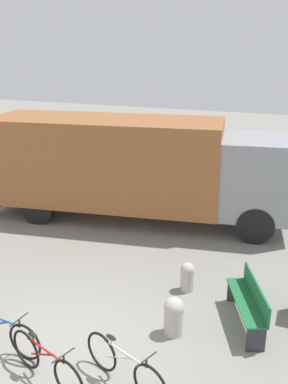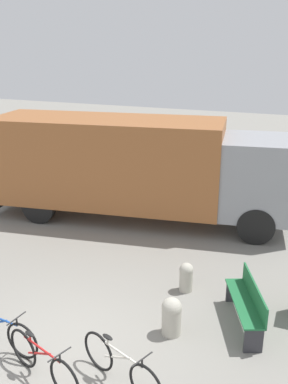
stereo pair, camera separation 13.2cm
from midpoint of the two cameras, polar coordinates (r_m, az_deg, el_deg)
ground_plane at (r=8.32m, az=-12.04°, el=-20.19°), size 60.00×60.00×0.00m
delivery_truck at (r=13.02m, az=-1.54°, el=3.68°), size 9.40×3.74×3.13m
park_bench at (r=8.75m, az=13.44°, el=-13.96°), size 1.04×1.73×0.91m
bicycle_near at (r=8.42m, az=-18.95°, el=-17.15°), size 1.79×0.44×0.79m
bicycle_middle at (r=7.56m, az=-13.45°, el=-21.29°), size 1.72×0.67×0.79m
bicycle_far at (r=7.33m, az=-3.16°, el=-22.18°), size 1.70×0.72×0.79m
bollard_near_bench at (r=8.36m, az=3.53°, el=-16.03°), size 0.39×0.39×0.76m
bollard_far_bench at (r=9.69m, az=5.39°, el=-11.05°), size 0.31×0.31×0.67m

